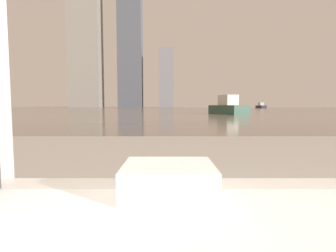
% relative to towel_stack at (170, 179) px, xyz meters
% --- Properties ---
extents(towel_stack, '(0.24, 0.20, 0.08)m').
position_rel_towel_stack_xyz_m(towel_stack, '(0.00, 0.00, 0.00)').
color(towel_stack, white).
rests_on(towel_stack, bathtub).
extents(harbor_water, '(180.00, 110.00, 0.01)m').
position_rel_towel_stack_xyz_m(harbor_water, '(0.02, 61.13, -0.61)').
color(harbor_water, gray).
rests_on(harbor_water, ground_plane).
extents(harbor_boat_0, '(1.84, 4.69, 1.73)m').
position_rel_towel_stack_xyz_m(harbor_boat_0, '(28.00, 78.28, -0.00)').
color(harbor_boat_0, '#2D2D33').
rests_on(harbor_boat_0, harbor_water).
extents(harbor_boat_4, '(3.02, 5.01, 1.78)m').
position_rel_towel_stack_xyz_m(harbor_boat_4, '(5.58, 23.76, 0.02)').
color(harbor_boat_4, '#335647').
rests_on(harbor_boat_4, harbor_water).
extents(skyline_tower_0, '(13.44, 9.39, 53.71)m').
position_rel_towel_stack_xyz_m(skyline_tower_0, '(-36.43, 117.13, 26.24)').
color(skyline_tower_0, gray).
rests_on(skyline_tower_0, ground_plane).
extents(skyline_tower_1, '(10.21, 9.34, 53.19)m').
position_rel_towel_stack_xyz_m(skyline_tower_1, '(-16.64, 117.13, 25.97)').
color(skyline_tower_1, '#4C515B').
rests_on(skyline_tower_1, ground_plane).
extents(skyline_tower_2, '(6.13, 13.58, 24.99)m').
position_rel_towel_stack_xyz_m(skyline_tower_2, '(-0.74, 117.13, 11.88)').
color(skyline_tower_2, slate).
rests_on(skyline_tower_2, ground_plane).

